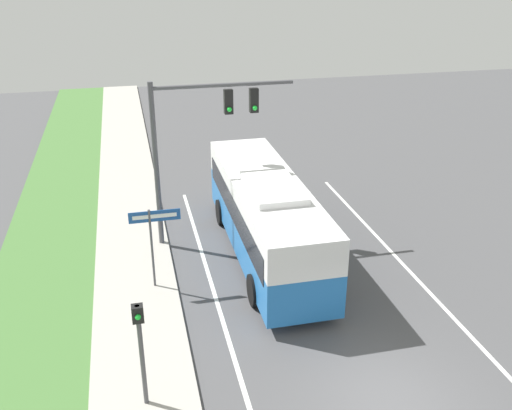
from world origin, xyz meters
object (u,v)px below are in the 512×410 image
object	(u,v)px
bus	(266,213)
street_sign	(153,233)
pedestrian_signal	(140,340)
signal_gantry	(196,131)

from	to	relation	value
bus	street_sign	world-z (taller)	bus
bus	street_sign	size ratio (longest dim) A/B	3.40
bus	pedestrian_signal	size ratio (longest dim) A/B	3.33
bus	pedestrian_signal	xyz separation A→B (m)	(-4.91, -7.04, 0.28)
signal_gantry	street_sign	xyz separation A→B (m)	(-1.97, -3.18, -2.43)
bus	pedestrian_signal	bearing A→B (deg)	-124.89
bus	street_sign	bearing A→B (deg)	-161.33
bus	street_sign	distance (m)	4.46
bus	street_sign	xyz separation A→B (m)	(-4.21, -1.42, 0.35)
street_sign	bus	bearing A→B (deg)	18.67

